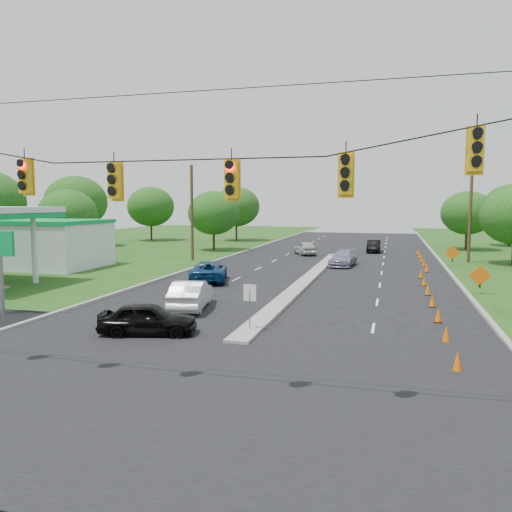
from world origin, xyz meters
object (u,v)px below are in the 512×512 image
(gas_station, at_px, (19,238))
(white_sedan, at_px, (191,295))
(black_sedan, at_px, (148,319))
(blue_pickup, at_px, (209,271))

(gas_station, distance_m, white_sedan, 22.09)
(black_sedan, relative_size, white_sedan, 0.89)
(white_sedan, bearing_deg, blue_pickup, -86.64)
(gas_station, bearing_deg, black_sedan, -38.63)
(blue_pickup, bearing_deg, black_sedan, 84.23)
(gas_station, bearing_deg, white_sedan, -28.29)
(gas_station, bearing_deg, blue_pickup, -5.49)
(gas_station, xyz_separation_m, black_sedan, (19.71, -15.75, -1.89))
(black_sedan, distance_m, white_sedan, 5.32)
(gas_station, relative_size, white_sedan, 4.37)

